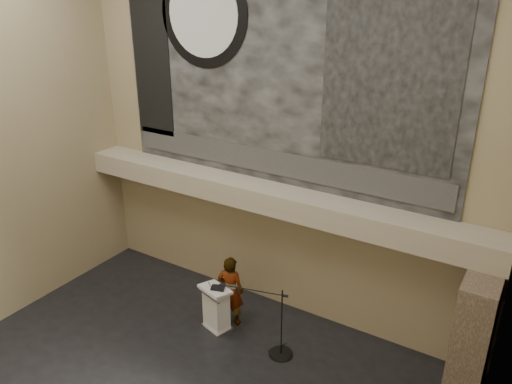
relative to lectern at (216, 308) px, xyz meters
The scene contains 17 objects.
wall_back 4.09m from the lectern, 72.76° to the left, with size 10.00×0.02×8.50m, color #8E7D5A.
wall_right 7.04m from the lectern, 22.96° to the right, with size 0.02×8.00×8.50m, color #8E7D5A.
soffit 2.76m from the lectern, 67.78° to the left, with size 10.00×0.80×0.50m, color gray.
sprinkler_left 2.67m from the lectern, 131.78° to the left, with size 0.04×0.04×0.06m, color #B2893D.
sprinkler_right 3.43m from the lectern, 26.67° to the left, with size 0.04×0.04×0.06m, color #B2893D.
banner 5.42m from the lectern, 72.46° to the left, with size 8.00×0.05×5.00m, color black.
banner_text_strip 3.52m from the lectern, 72.05° to the left, with size 7.76×0.02×0.55m, color #303030.
banner_clock_rim 6.48m from the lectern, 128.86° to the left, with size 2.30×2.30×0.02m, color black.
banner_clock_face 6.47m from the lectern, 129.22° to the left, with size 1.84×1.84×0.02m, color silver.
banner_building_print 6.21m from the lectern, 28.65° to the left, with size 2.60×0.02×3.60m, color black.
banner_brick_print 5.86m from the lectern, 151.08° to the left, with size 1.10×0.02×3.20m, color black.
stone_pier 5.29m from the lectern, ahead, with size 0.60×1.40×2.70m, color #45372A.
lectern is the anchor object (origin of this frame).
binder 0.57m from the lectern, ahead, with size 0.30×0.24×0.04m, color black.
papers 0.56m from the lectern, 151.11° to the right, with size 0.20×0.28×0.01m, color white.
speaker_person 0.51m from the lectern, 70.32° to the left, with size 0.63×0.41×1.72m, color silver.
mic_stand 1.64m from the lectern, ahead, with size 1.57×0.62×1.61m.
Camera 1 is at (5.18, -5.12, 7.28)m, focal length 35.00 mm.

